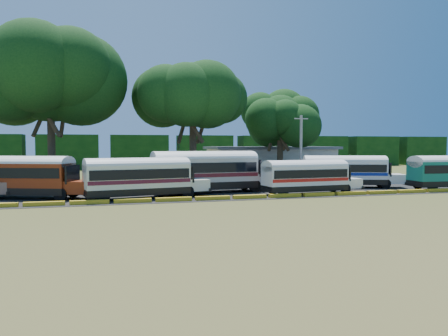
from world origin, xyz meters
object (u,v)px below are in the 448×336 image
object	(u,v)px
bus_red	(21,174)
bus_white_red	(307,175)
tree_west	(50,78)
bus_cream_west	(140,176)

from	to	relation	value
bus_red	bus_white_red	world-z (taller)	bus_red
bus_white_red	tree_west	size ratio (longest dim) A/B	0.57
bus_cream_west	tree_west	xyz separation A→B (m)	(-7.97, 15.17, 9.50)
bus_red	bus_white_red	bearing A→B (deg)	13.33
bus_red	tree_west	distance (m)	15.68
bus_cream_west	bus_white_red	xyz separation A→B (m)	(14.00, -0.71, -0.16)
bus_white_red	tree_west	distance (m)	28.78
bus_red	bus_cream_west	distance (m)	9.36
bus_white_red	tree_west	xyz separation A→B (m)	(-21.97, 15.88, 9.67)
bus_cream_west	bus_white_red	distance (m)	14.02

